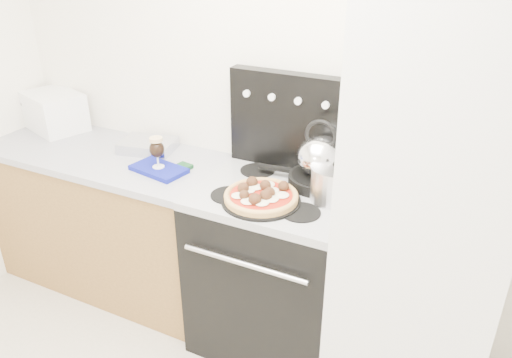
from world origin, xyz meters
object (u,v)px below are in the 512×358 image
Objects in this scene: base_cabinet at (114,221)px; pizza_pan at (261,201)px; pizza at (261,195)px; beer_glass at (157,152)px; skillet at (318,180)px; oven_mitt at (159,169)px; toaster_oven at (55,111)px; stock_pot at (334,184)px; tea_kettle at (320,153)px; fridge at (427,221)px; stove_body at (276,271)px.

pizza_pan is at bearing -8.48° from base_cabinet.
pizza is at bearing -8.48° from base_cabinet.
beer_glass is 0.58× the size of skillet.
oven_mitt is at bearing 0.00° from beer_glass.
beer_glass is (0.96, -0.23, -0.01)m from toaster_oven.
stock_pot is at bearing 4.79° from beer_glass.
tea_kettle is at bearing 5.21° from base_cabinet.
base_cabinet is at bearing 178.41° from fridge.
base_cabinet is at bearing 171.52° from pizza_pan.
fridge is at bearing -1.59° from base_cabinet.
pizza_pan is at bearing -150.39° from stock_pot.
skillet is at bearing 57.42° from pizza.
pizza is 1.16× the size of skillet.
base_cabinet is 1.49m from stock_pot.
stove_body is 4.04× the size of stock_pot.
pizza is 1.43× the size of tea_kettle.
oven_mitt is at bearing 172.20° from pizza.
tea_kettle is at bearing 12.99° from oven_mitt.
beer_glass is 0.65m from pizza.
pizza_pan reaches higher than stove_body.
beer_glass reaches higher than base_cabinet.
skillet is (0.82, 0.19, -0.06)m from beer_glass.
toaster_oven reaches higher than beer_glass.
pizza is at bearing -140.26° from tea_kettle.
stock_pot is (0.27, 0.03, 0.56)m from stove_body.
tea_kettle is at bearing 163.14° from fridge.
beer_glass reaches higher than skillet.
base_cabinet is 0.80m from toaster_oven.
stove_body is at bearing 177.95° from fridge.
beer_glass reaches higher than pizza.
beer_glass is at bearing 5.45° from toaster_oven.
oven_mitt is 0.85× the size of pizza.
oven_mitt is at bearing -167.01° from skillet.
stove_body is 3.70× the size of tea_kettle.
toaster_oven reaches higher than oven_mitt.
toaster_oven is at bearing 163.04° from base_cabinet.
skillet is (0.18, 0.28, -0.01)m from pizza.
oven_mitt is 0.86m from tea_kettle.
toaster_oven reaches higher than base_cabinet.
tea_kettle is at bearing 57.42° from pizza_pan.
toaster_oven is 1.63m from pizza.
skillet is at bearing 136.27° from stock_pot.
toaster_oven is 2.19× the size of beer_glass.
skillet is (0.82, 0.19, 0.03)m from oven_mitt.
oven_mitt is 0.65m from pizza.
beer_glass is at bearing 172.20° from pizza_pan.
fridge is 8.73× the size of stock_pot.
stock_pot is at bearing 0.19° from base_cabinet.
beer_glass is (-1.36, -0.02, 0.06)m from fridge.
pizza is (0.64, -0.09, 0.04)m from oven_mitt.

